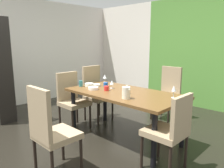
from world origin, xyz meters
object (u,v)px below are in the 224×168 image
object	(u,v)px
wine_glass_west	(112,83)
pitcher_near_window	(126,93)
serving_bowl_corner	(89,85)
serving_bowl_near_shelf	(93,88)
chair_left_near	(72,98)
chair_right_near	(171,128)
cup_right	(106,88)
chair_left_far	(95,91)
cup_south	(81,84)
chair_head_far	(168,91)
chair_head_near	(50,129)
wine_glass_center	(127,87)
cup_left	(106,85)
serving_bowl_north	(97,85)
wine_glass_front	(174,89)
wine_glass_rear	(105,77)
dining_table	(124,97)

from	to	relation	value
wine_glass_west	pitcher_near_window	distance (m)	0.69
serving_bowl_corner	serving_bowl_near_shelf	size ratio (longest dim) A/B	0.94
chair_left_near	serving_bowl_corner	bearing A→B (deg)	132.41
chair_right_near	serving_bowl_near_shelf	bearing A→B (deg)	86.99
chair_right_near	cup_right	xyz separation A→B (m)	(-1.23, 0.17, 0.26)
chair_right_near	chair_left_far	size ratio (longest dim) A/B	0.89
serving_bowl_corner	cup_south	xyz separation A→B (m)	(-0.08, -0.12, 0.02)
chair_right_near	chair_left_far	bearing A→B (deg)	73.72
chair_left_far	chair_head_far	size ratio (longest dim) A/B	1.02
chair_right_near	pitcher_near_window	bearing A→B (deg)	89.18
cup_south	chair_head_far	bearing A→B (deg)	60.95
chair_head_near	wine_glass_center	world-z (taller)	chair_head_near
wine_glass_center	serving_bowl_near_shelf	xyz separation A→B (m)	(-0.57, -0.16, -0.07)
chair_left_far	cup_left	bearing A→B (deg)	68.70
chair_left_near	serving_bowl_north	bearing A→B (deg)	132.76
chair_head_far	serving_bowl_corner	size ratio (longest dim) A/B	6.71
wine_glass_center	pitcher_near_window	world-z (taller)	pitcher_near_window
chair_left_far	cup_left	distance (m)	0.56
pitcher_near_window	wine_glass_center	bearing A→B (deg)	127.92
wine_glass_front	pitcher_near_window	world-z (taller)	wine_glass_front
chair_right_near	wine_glass_west	bearing A→B (deg)	74.70
chair_left_far	wine_glass_rear	world-z (taller)	chair_left_far
dining_table	wine_glass_rear	size ratio (longest dim) A/B	11.91
wine_glass_west	serving_bowl_near_shelf	xyz separation A→B (m)	(-0.15, -0.28, -0.07)
dining_table	serving_bowl_corner	world-z (taller)	serving_bowl_corner
chair_right_near	wine_glass_rear	world-z (taller)	chair_right_near
chair_head_far	wine_glass_center	xyz separation A→B (m)	(0.08, -1.35, 0.29)
chair_left_near	cup_right	xyz separation A→B (m)	(0.71, 0.17, 0.25)
chair_right_near	chair_head_far	bearing A→B (deg)	30.96
serving_bowl_corner	serving_bowl_near_shelf	distance (m)	0.30
dining_table	wine_glass_west	size ratio (longest dim) A/B	13.30
chair_head_near	chair_left_near	distance (m)	1.45
chair_left_near	serving_bowl_near_shelf	distance (m)	0.56
chair_head_near	chair_right_near	distance (m)	1.38
dining_table	chair_left_far	bearing A→B (deg)	163.81
chair_head_near	serving_bowl_north	xyz separation A→B (m)	(-0.69, 1.33, 0.21)
chair_right_near	cup_left	world-z (taller)	chair_right_near
chair_head_near	wine_glass_rear	size ratio (longest dim) A/B	6.89
chair_left_near	serving_bowl_near_shelf	size ratio (longest dim) A/B	6.01
wine_glass_front	serving_bowl_north	world-z (taller)	wine_glass_front
wine_glass_rear	serving_bowl_near_shelf	distance (m)	0.65
serving_bowl_near_shelf	serving_bowl_north	bearing A→B (deg)	126.76
cup_south	wine_glass_front	bearing A→B (deg)	14.65
chair_head_far	serving_bowl_north	bearing A→B (deg)	63.00
chair_head_far	chair_right_near	bearing A→B (deg)	120.96
chair_right_near	serving_bowl_north	distance (m)	1.66
chair_right_near	cup_right	size ratio (longest dim) A/B	12.10
wine_glass_front	pitcher_near_window	distance (m)	0.66
serving_bowl_corner	cup_south	world-z (taller)	cup_south
wine_glass_front	serving_bowl_corner	world-z (taller)	wine_glass_front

